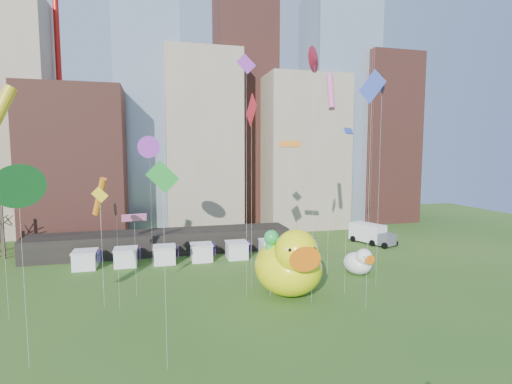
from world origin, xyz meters
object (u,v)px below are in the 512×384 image
object	(u,v)px
seahorse_green	(271,248)
seahorse_purple	(310,252)
big_duck	(290,264)
small_duck	(359,262)
box_truck	(371,234)

from	to	relation	value
seahorse_green	seahorse_purple	size ratio (longest dim) A/B	1.19
seahorse_green	big_duck	bearing A→B (deg)	-32.44
small_duck	box_truck	xyz separation A→B (m)	(10.27, 14.41, 0.05)
small_duck	seahorse_green	distance (m)	13.64
big_duck	small_duck	xyz separation A→B (m)	(10.60, 4.51, -1.83)
small_duck	seahorse_purple	distance (m)	9.01
big_duck	seahorse_green	xyz separation A→B (m)	(-1.94, 0.43, 1.64)
big_duck	seahorse_purple	xyz separation A→B (m)	(2.72, 1.05, 0.82)
big_duck	box_truck	world-z (taller)	big_duck
seahorse_green	seahorse_purple	xyz separation A→B (m)	(4.66, 0.62, -0.83)
small_duck	box_truck	distance (m)	17.69
seahorse_green	box_truck	distance (m)	29.56
small_duck	seahorse_purple	bearing A→B (deg)	-163.40
seahorse_purple	box_truck	bearing A→B (deg)	29.90
small_duck	seahorse_green	bearing A→B (deg)	-169.05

